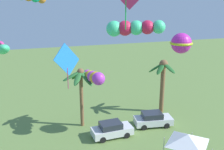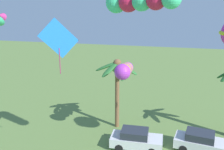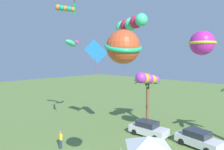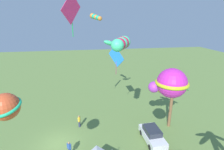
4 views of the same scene
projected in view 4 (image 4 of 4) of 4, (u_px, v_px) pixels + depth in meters
ground_plane at (58, 144)px, 18.01m from camera, size 120.00×120.00×0.00m
palm_tree_0 at (173, 91)px, 19.67m from camera, size 3.80×3.53×6.21m
parked_car_0 at (152, 135)px, 18.33m from camera, size 3.98×1.89×1.51m
spectator_0 at (79, 121)px, 20.72m from camera, size 0.54×0.30×1.59m
spectator_2 at (69, 149)px, 16.28m from camera, size 0.43×0.43×1.59m
kite_tube_0 at (166, 88)px, 18.27m from camera, size 1.39×4.42×1.61m
kite_tube_1 at (122, 43)px, 14.16m from camera, size 4.06×2.29×1.23m
kite_fish_2 at (110, 43)px, 23.03m from camera, size 1.21×2.09×1.12m
kite_diamond_3 at (116, 57)px, 19.47m from camera, size 2.05×1.46×3.45m
kite_ball_4 at (172, 83)px, 10.01m from camera, size 2.45×2.45×1.80m
kite_tube_5 at (95, 17)px, 20.00m from camera, size 2.07×1.35×0.89m
kite_diamond_6 at (71, 9)px, 14.64m from camera, size 2.24×1.59×3.77m
kite_ball_7 at (5, 107)px, 8.54m from camera, size 2.15×2.15×1.41m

